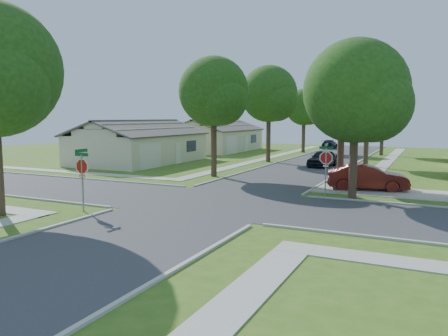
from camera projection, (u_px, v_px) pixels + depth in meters
ground at (216, 202)px, 22.99m from camera, size 100.00×100.00×0.00m
road_ns at (216, 202)px, 22.99m from camera, size 7.00×100.00×0.02m
sidewalk_ne at (387, 162)px, 43.64m from camera, size 1.20×40.00×0.04m
sidewalk_nw at (272, 157)px, 48.89m from camera, size 1.20×40.00×0.04m
driveway at (388, 192)px, 25.94m from camera, size 8.80×3.60×0.05m
stop_sign_sw at (82, 169)px, 20.57m from camera, size 1.05×0.80×2.98m
stop_sign_ne at (326, 160)px, 24.94m from camera, size 1.05×0.80×2.98m
tree_e_near at (343, 99)px, 28.35m from camera, size 4.97×4.80×8.28m
tree_e_mid at (369, 97)px, 39.02m from camera, size 5.59×5.40×9.21m
tree_e_far at (384, 104)px, 50.69m from camera, size 5.17×5.00×8.72m
tree_w_near at (214, 95)px, 32.34m from camera, size 5.38×5.20×8.97m
tree_w_mid at (269, 97)px, 43.04m from camera, size 5.80×5.60×9.56m
tree_w_far at (304, 109)px, 54.79m from camera, size 4.76×4.60×8.04m
tree_ne_corner at (357, 96)px, 23.37m from camera, size 5.80×5.60×8.66m
house_nw_near at (140, 147)px, 43.12m from camera, size 8.42×13.60×4.23m
house_nw_far at (217, 139)px, 58.34m from camera, size 8.42×13.60×4.23m
car_driveway at (367, 177)px, 26.76m from camera, size 5.02×2.63×1.57m
car_curb_east at (323, 158)px, 39.57m from camera, size 2.25×4.56×1.49m
car_curb_west at (329, 144)px, 62.28m from camera, size 2.02×4.46×1.27m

